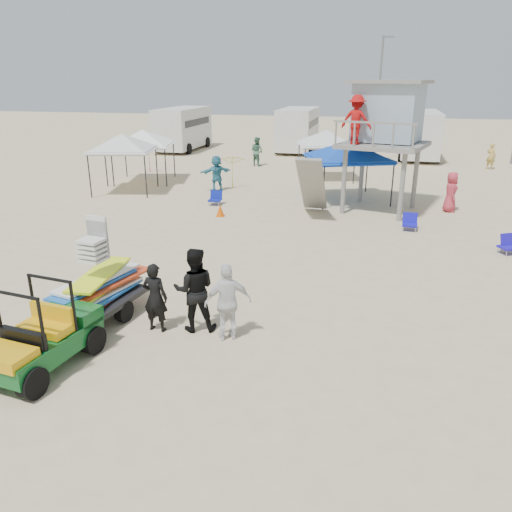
% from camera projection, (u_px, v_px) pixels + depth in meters
% --- Properties ---
extents(ground, '(140.00, 140.00, 0.00)m').
position_uv_depth(ground, '(197.00, 363.00, 10.10)').
color(ground, beige).
rests_on(ground, ground).
extents(utility_cart, '(1.45, 2.45, 1.76)m').
position_uv_depth(utility_cart, '(38.00, 332.00, 9.63)').
color(utility_cart, '#0D531D').
rests_on(utility_cart, ground).
extents(surf_trailer, '(1.59, 2.57, 2.19)m').
position_uv_depth(surf_trailer, '(101.00, 283.00, 11.74)').
color(surf_trailer, black).
rests_on(surf_trailer, ground).
extents(man_left, '(0.61, 0.42, 1.62)m').
position_uv_depth(man_left, '(155.00, 297.00, 11.16)').
color(man_left, black).
rests_on(man_left, ground).
extents(man_mid, '(1.13, 0.99, 1.96)m').
position_uv_depth(man_mid, '(195.00, 290.00, 11.14)').
color(man_mid, black).
rests_on(man_mid, ground).
extents(man_right, '(1.11, 0.84, 1.75)m').
position_uv_depth(man_right, '(228.00, 302.00, 10.76)').
color(man_right, white).
rests_on(man_right, ground).
extents(lifeguard_tower, '(4.04, 4.04, 5.25)m').
position_uv_depth(lifeguard_tower, '(383.00, 117.00, 20.55)').
color(lifeguard_tower, gray).
rests_on(lifeguard_tower, ground).
extents(canopy_blue, '(4.31, 4.31, 3.15)m').
position_uv_depth(canopy_blue, '(349.00, 144.00, 22.74)').
color(canopy_blue, black).
rests_on(canopy_blue, ground).
extents(canopy_white_a, '(3.41, 3.41, 3.30)m').
position_uv_depth(canopy_white_a, '(122.00, 137.00, 24.39)').
color(canopy_white_a, black).
rests_on(canopy_white_a, ground).
extents(canopy_white_b, '(3.58, 3.58, 3.22)m').
position_uv_depth(canopy_white_b, '(142.00, 132.00, 27.00)').
color(canopy_white_b, black).
rests_on(canopy_white_b, ground).
extents(canopy_white_c, '(3.52, 3.52, 3.14)m').
position_uv_depth(canopy_white_c, '(327.00, 133.00, 27.68)').
color(canopy_white_c, black).
rests_on(canopy_white_c, ground).
extents(umbrella_a, '(2.32, 2.34, 1.72)m').
position_uv_depth(umbrella_a, '(149.00, 158.00, 30.33)').
color(umbrella_a, red).
rests_on(umbrella_a, ground).
extents(umbrella_b, '(2.64, 2.63, 1.70)m').
position_uv_depth(umbrella_b, '(233.00, 172.00, 25.84)').
color(umbrella_b, yellow).
rests_on(umbrella_b, ground).
extents(cone_near, '(0.34, 0.34, 0.50)m').
position_uv_depth(cone_near, '(220.00, 210.00, 20.76)').
color(cone_near, '#DD5506').
rests_on(cone_near, ground).
extents(cone_far, '(0.34, 0.34, 0.50)m').
position_uv_depth(cone_far, '(101.00, 226.00, 18.55)').
color(cone_far, '#ED3D07').
rests_on(cone_far, ground).
extents(beach_chair_a, '(0.57, 0.61, 0.64)m').
position_uv_depth(beach_chair_a, '(215.00, 198.00, 22.68)').
color(beach_chair_a, '#0D1B94').
rests_on(beach_chair_a, ground).
extents(beach_chair_b, '(0.71, 0.79, 0.64)m').
position_uv_depth(beach_chair_b, '(508.00, 244.00, 16.37)').
color(beach_chair_b, '#1D10B5').
rests_on(beach_chair_b, ground).
extents(beach_chair_c, '(0.59, 0.63, 0.64)m').
position_uv_depth(beach_chair_c, '(410.00, 222.00, 18.87)').
color(beach_chair_c, '#1411B8').
rests_on(beach_chair_c, ground).
extents(rv_far_left, '(2.64, 6.80, 3.25)m').
position_uv_depth(rv_far_left, '(183.00, 127.00, 39.61)').
color(rv_far_left, silver).
rests_on(rv_far_left, ground).
extents(rv_mid_left, '(2.65, 6.50, 3.25)m').
position_uv_depth(rv_mid_left, '(298.00, 128.00, 38.99)').
color(rv_mid_left, silver).
rests_on(rv_mid_left, ground).
extents(rv_mid_right, '(2.64, 7.00, 3.25)m').
position_uv_depth(rv_mid_right, '(419.00, 132.00, 35.63)').
color(rv_mid_right, silver).
rests_on(rv_mid_right, ground).
extents(light_pole_left, '(0.14, 0.14, 8.00)m').
position_uv_depth(light_pole_left, '(378.00, 101.00, 32.81)').
color(light_pole_left, slate).
rests_on(light_pole_left, ground).
extents(distant_beachgoers, '(16.00, 12.68, 1.86)m').
position_uv_depth(distant_beachgoers, '(298.00, 166.00, 27.30)').
color(distant_beachgoers, '#497A5F').
rests_on(distant_beachgoers, ground).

